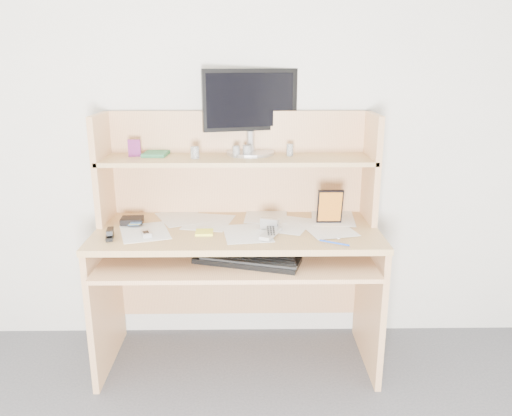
{
  "coord_description": "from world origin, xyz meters",
  "views": [
    {
      "loc": [
        0.06,
        -0.87,
        1.55
      ],
      "look_at": [
        0.09,
        1.43,
        0.87
      ],
      "focal_mm": 35.0,
      "sensor_mm": 36.0,
      "label": 1
    }
  ],
  "objects_px": {
    "keyboard": "(247,259)",
    "tv_remote": "(271,233)",
    "monitor": "(250,109)",
    "desk": "(238,234)",
    "game_case": "(330,206)"
  },
  "relations": [
    {
      "from": "desk",
      "to": "game_case",
      "type": "xyz_separation_m",
      "value": [
        0.47,
        -0.03,
        0.15
      ]
    },
    {
      "from": "desk",
      "to": "tv_remote",
      "type": "distance_m",
      "value": 0.26
    },
    {
      "from": "keyboard",
      "to": "tv_remote",
      "type": "height_order",
      "value": "tv_remote"
    },
    {
      "from": "desk",
      "to": "tv_remote",
      "type": "xyz_separation_m",
      "value": [
        0.16,
        -0.2,
        0.07
      ]
    },
    {
      "from": "desk",
      "to": "monitor",
      "type": "xyz_separation_m",
      "value": [
        0.07,
        0.18,
        0.62
      ]
    },
    {
      "from": "desk",
      "to": "keyboard",
      "type": "distance_m",
      "value": 0.28
    },
    {
      "from": "keyboard",
      "to": "game_case",
      "type": "distance_m",
      "value": 0.52
    },
    {
      "from": "tv_remote",
      "to": "monitor",
      "type": "bearing_deg",
      "value": 127.36
    },
    {
      "from": "monitor",
      "to": "keyboard",
      "type": "bearing_deg",
      "value": -107.46
    },
    {
      "from": "keyboard",
      "to": "tv_remote",
      "type": "bearing_deg",
      "value": 52.47
    },
    {
      "from": "desk",
      "to": "keyboard",
      "type": "xyz_separation_m",
      "value": [
        0.05,
        -0.28,
        -0.03
      ]
    },
    {
      "from": "tv_remote",
      "to": "monitor",
      "type": "height_order",
      "value": "monitor"
    },
    {
      "from": "desk",
      "to": "tv_remote",
      "type": "bearing_deg",
      "value": -50.4
    },
    {
      "from": "tv_remote",
      "to": "game_case",
      "type": "relative_size",
      "value": 1.0
    },
    {
      "from": "desk",
      "to": "monitor",
      "type": "height_order",
      "value": "monitor"
    }
  ]
}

